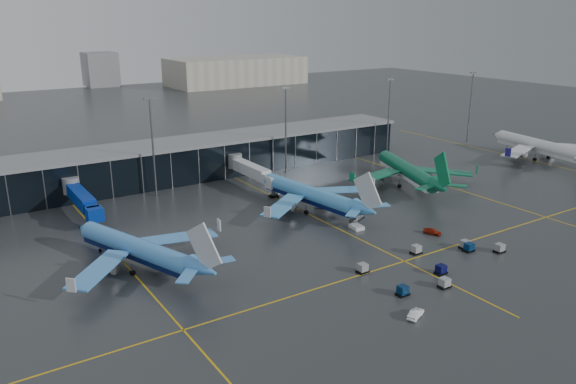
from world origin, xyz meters
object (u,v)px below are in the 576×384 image
service_van_white (416,314)px  airliner_arkefly (135,237)px  airliner_klm_near (309,185)px  airliner_ba (539,138)px  mobile_airstair (357,225)px  airliner_aer_lingus (408,162)px  service_van_red (432,231)px  baggage_carts (439,262)px

service_van_white → airliner_arkefly: bearing=13.0°
airliner_klm_near → airliner_ba: bearing=-6.9°
airliner_arkefly → service_van_white: airliner_arkefly is taller
airliner_ba → mobile_airstair: 92.26m
mobile_airstair → service_van_white: mobile_airstair is taller
airliner_arkefly → service_van_white: (30.05, -41.25, -5.43)m
airliner_aer_lingus → service_van_red: (-21.54, -29.85, -5.89)m
airliner_aer_lingus → airliner_ba: size_ratio=0.96×
airliner_klm_near → airliner_aer_lingus: bearing=-3.7°
baggage_carts → service_van_red: baggage_carts is taller
airliner_klm_near → baggage_carts: 39.80m
airliner_klm_near → airliner_aer_lingus: (34.42, 2.32, 0.32)m
baggage_carts → service_van_white: 20.69m
airliner_klm_near → service_van_white: (-15.38, -50.61, -5.58)m
airliner_ba → service_van_white: (-107.22, -51.71, -6.14)m
mobile_airstair → airliner_ba: bearing=18.3°
airliner_aer_lingus → baggage_carts: 53.13m
airliner_ba → mobile_airstair: bearing=-160.1°
service_van_red → service_van_white: size_ratio=0.99×
service_van_red → service_van_white: service_van_red is taller
airliner_klm_near → baggage_carts: (2.00, -39.38, -5.47)m
airliner_ba → mobile_airstair: (-90.43, -17.29, -6.01)m
airliner_klm_near → service_van_red: 30.90m
airliner_klm_near → mobile_airstair: airliner_klm_near is taller
airliner_arkefly → service_van_red: bearing=-37.2°
airliner_klm_near → airliner_aer_lingus: 34.50m
airliner_aer_lingus → service_van_red: size_ratio=11.06×
airliner_ba → baggage_carts: size_ratio=1.42×
airliner_ba → service_van_red: bearing=-151.0°
airliner_ba → airliner_klm_near: bearing=-170.3°
airliner_klm_near → baggage_carts: bearing=-94.6°
service_van_red → airliner_arkefly: bearing=141.5°
airliner_klm_near → airliner_ba: airliner_ba is taller
baggage_carts → service_van_white: size_ratio=7.94×
baggage_carts → mobile_airstair: bearing=91.5°
mobile_airstair → service_van_red: size_ratio=0.90×
airliner_klm_near → airliner_aer_lingus: airliner_aer_lingus is taller
airliner_aer_lingus → mobile_airstair: (-33.01, -18.50, -5.77)m
mobile_airstair → service_van_white: 38.30m
airliner_arkefly → service_van_red: (58.32, -18.17, -5.41)m
airliner_ba → service_van_white: size_ratio=11.31×
airliner_aer_lingus → airliner_arkefly: bearing=-151.7°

